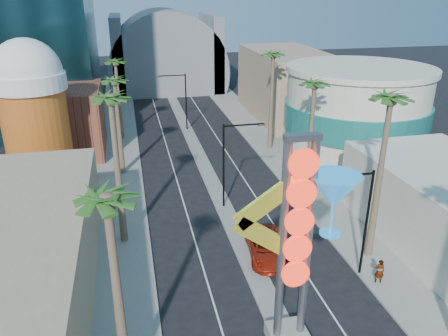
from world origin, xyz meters
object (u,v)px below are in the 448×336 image
Objects in this scene: neon_sign at (311,231)px; pedestrian_a at (379,271)px; red_pickup at (267,247)px; pedestrian_b at (356,203)px.

neon_sign reaches higher than pedestrian_a.
red_pickup is 8.06m from pedestrian_a.
neon_sign is 8.21× the size of pedestrian_b.
red_pickup is at bearing -21.03° from pedestrian_a.
neon_sign is 18.37m from pedestrian_b.
neon_sign is 10.14m from pedestrian_a.
neon_sign is 2.11× the size of red_pickup.
pedestrian_a is at bearing -29.86° from red_pickup.
pedestrian_a is at bearing 75.51° from pedestrian_b.
pedestrian_a reaches higher than red_pickup.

